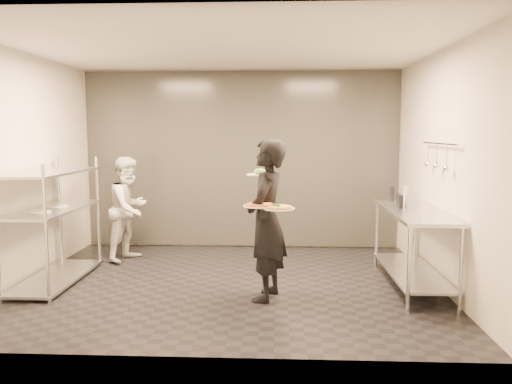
{
  "coord_description": "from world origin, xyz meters",
  "views": [
    {
      "loc": [
        0.59,
        -5.86,
        1.83
      ],
      "look_at": [
        0.31,
        0.2,
        1.1
      ],
      "focal_mm": 35.0,
      "sensor_mm": 36.0,
      "label": 1
    }
  ],
  "objects_px": {
    "pizza_plate_near": "(259,205)",
    "pos_monitor": "(400,201)",
    "pass_rack": "(53,220)",
    "bottle_clear": "(406,195)",
    "waiter": "(266,220)",
    "bottle_green": "(408,198)",
    "salad_plate": "(260,173)",
    "chef": "(129,209)",
    "prep_counter": "(413,235)",
    "bottle_dark": "(392,194)",
    "pizza_plate_far": "(279,208)"
  },
  "relations": [
    {
      "from": "waiter",
      "to": "bottle_clear",
      "type": "distance_m",
      "value": 2.05
    },
    {
      "from": "pizza_plate_near",
      "to": "pizza_plate_far",
      "type": "relative_size",
      "value": 1.02
    },
    {
      "from": "waiter",
      "to": "bottle_dark",
      "type": "relative_size",
      "value": 9.21
    },
    {
      "from": "pizza_plate_far",
      "to": "bottle_dark",
      "type": "height_order",
      "value": "bottle_dark"
    },
    {
      "from": "pass_rack",
      "to": "pizza_plate_near",
      "type": "distance_m",
      "value": 2.65
    },
    {
      "from": "pizza_plate_far",
      "to": "salad_plate",
      "type": "distance_m",
      "value": 0.67
    },
    {
      "from": "pass_rack",
      "to": "pos_monitor",
      "type": "xyz_separation_m",
      "value": [
        4.21,
        0.21,
        0.23
      ]
    },
    {
      "from": "prep_counter",
      "to": "pizza_plate_far",
      "type": "height_order",
      "value": "pizza_plate_far"
    },
    {
      "from": "prep_counter",
      "to": "pos_monitor",
      "type": "height_order",
      "value": "pos_monitor"
    },
    {
      "from": "chef",
      "to": "pizza_plate_near",
      "type": "distance_m",
      "value": 2.67
    },
    {
      "from": "prep_counter",
      "to": "bottle_green",
      "type": "xyz_separation_m",
      "value": [
        -0.01,
        0.27,
        0.4
      ]
    },
    {
      "from": "pizza_plate_far",
      "to": "salad_plate",
      "type": "bearing_deg",
      "value": 111.43
    },
    {
      "from": "pass_rack",
      "to": "prep_counter",
      "type": "xyz_separation_m",
      "value": [
        4.33,
        0.0,
        -0.14
      ]
    },
    {
      "from": "salad_plate",
      "to": "bottle_green",
      "type": "height_order",
      "value": "salad_plate"
    },
    {
      "from": "waiter",
      "to": "bottle_green",
      "type": "height_order",
      "value": "waiter"
    },
    {
      "from": "pass_rack",
      "to": "bottle_clear",
      "type": "distance_m",
      "value": 4.41
    },
    {
      "from": "pizza_plate_near",
      "to": "bottle_green",
      "type": "xyz_separation_m",
      "value": [
        1.78,
        0.97,
        -0.05
      ]
    },
    {
      "from": "pos_monitor",
      "to": "bottle_clear",
      "type": "bearing_deg",
      "value": 67.33
    },
    {
      "from": "bottle_clear",
      "to": "pizza_plate_far",
      "type": "bearing_deg",
      "value": -141.01
    },
    {
      "from": "bottle_green",
      "to": "bottle_dark",
      "type": "distance_m",
      "value": 0.54
    },
    {
      "from": "waiter",
      "to": "chef",
      "type": "distance_m",
      "value": 2.58
    },
    {
      "from": "salad_plate",
      "to": "chef",
      "type": "bearing_deg",
      "value": 145.34
    },
    {
      "from": "pos_monitor",
      "to": "salad_plate",
      "type": "bearing_deg",
      "value": -162.21
    },
    {
      "from": "salad_plate",
      "to": "bottle_green",
      "type": "relative_size",
      "value": 1.41
    },
    {
      "from": "pass_rack",
      "to": "waiter",
      "type": "bearing_deg",
      "value": -11.17
    },
    {
      "from": "salad_plate",
      "to": "pass_rack",
      "type": "bearing_deg",
      "value": 174.84
    },
    {
      "from": "salad_plate",
      "to": "pos_monitor",
      "type": "height_order",
      "value": "salad_plate"
    },
    {
      "from": "salad_plate",
      "to": "pos_monitor",
      "type": "distance_m",
      "value": 1.78
    },
    {
      "from": "prep_counter",
      "to": "bottle_green",
      "type": "distance_m",
      "value": 0.48
    },
    {
      "from": "bottle_clear",
      "to": "bottle_dark",
      "type": "bearing_deg",
      "value": 113.47
    },
    {
      "from": "pass_rack",
      "to": "chef",
      "type": "xyz_separation_m",
      "value": [
        0.6,
        1.1,
        -0.03
      ]
    },
    {
      "from": "bottle_dark",
      "to": "prep_counter",
      "type": "bearing_deg",
      "value": -84.25
    },
    {
      "from": "pizza_plate_near",
      "to": "pos_monitor",
      "type": "height_order",
      "value": "pizza_plate_near"
    },
    {
      "from": "pass_rack",
      "to": "bottle_green",
      "type": "xyz_separation_m",
      "value": [
        4.32,
        0.27,
        0.26
      ]
    },
    {
      "from": "pos_monitor",
      "to": "bottle_dark",
      "type": "xyz_separation_m",
      "value": [
        0.04,
        0.59,
        0.01
      ]
    },
    {
      "from": "waiter",
      "to": "bottle_green",
      "type": "distance_m",
      "value": 1.89
    },
    {
      "from": "salad_plate",
      "to": "prep_counter",
      "type": "bearing_deg",
      "value": 7.29
    },
    {
      "from": "pizza_plate_near",
      "to": "pizza_plate_far",
      "type": "bearing_deg",
      "value": -20.91
    },
    {
      "from": "bottle_green",
      "to": "bottle_clear",
      "type": "height_order",
      "value": "bottle_clear"
    },
    {
      "from": "waiter",
      "to": "prep_counter",
      "type": "bearing_deg",
      "value": 120.06
    },
    {
      "from": "bottle_green",
      "to": "prep_counter",
      "type": "bearing_deg",
      "value": -88.02
    },
    {
      "from": "pos_monitor",
      "to": "bottle_clear",
      "type": "height_order",
      "value": "bottle_clear"
    },
    {
      "from": "chef",
      "to": "bottle_dark",
      "type": "xyz_separation_m",
      "value": [
        3.65,
        -0.3,
        0.27
      ]
    },
    {
      "from": "waiter",
      "to": "bottle_clear",
      "type": "height_order",
      "value": "waiter"
    },
    {
      "from": "pizza_plate_near",
      "to": "chef",
      "type": "bearing_deg",
      "value": 137.01
    },
    {
      "from": "pizza_plate_far",
      "to": "waiter",
      "type": "bearing_deg",
      "value": 116.54
    },
    {
      "from": "pass_rack",
      "to": "bottle_clear",
      "type": "relative_size",
      "value": 7.0
    },
    {
      "from": "prep_counter",
      "to": "pizza_plate_far",
      "type": "relative_size",
      "value": 5.46
    },
    {
      "from": "bottle_dark",
      "to": "pos_monitor",
      "type": "bearing_deg",
      "value": -93.81
    },
    {
      "from": "bottle_clear",
      "to": "pos_monitor",
      "type": "bearing_deg",
      "value": -115.88
    }
  ]
}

